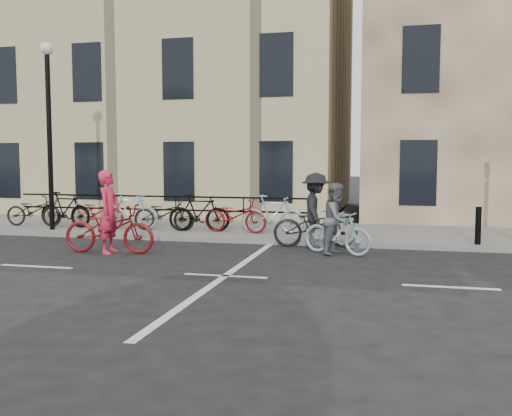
% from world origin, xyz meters
% --- Properties ---
extents(ground, '(120.00, 120.00, 0.00)m').
position_xyz_m(ground, '(0.00, 0.00, 0.00)').
color(ground, black).
rests_on(ground, ground).
extents(sidewalk, '(46.00, 4.00, 0.15)m').
position_xyz_m(sidewalk, '(-4.00, 6.00, 0.07)').
color(sidewalk, slate).
rests_on(sidewalk, ground).
extents(building_west, '(20.00, 10.00, 10.00)m').
position_xyz_m(building_west, '(-9.00, 13.00, 5.15)').
color(building_west, tan).
rests_on(building_west, sidewalk).
extents(lamp_post, '(0.36, 0.36, 5.28)m').
position_xyz_m(lamp_post, '(-6.50, 4.40, 3.49)').
color(lamp_post, black).
rests_on(lamp_post, sidewalk).
extents(bollard_east, '(0.14, 0.14, 0.90)m').
position_xyz_m(bollard_east, '(5.00, 4.25, 0.60)').
color(bollard_east, black).
rests_on(bollard_east, sidewalk).
extents(parked_bikes, '(9.35, 1.23, 1.05)m').
position_xyz_m(parked_bikes, '(-3.87, 5.04, 0.65)').
color(parked_bikes, black).
rests_on(parked_bikes, sidewalk).
extents(cyclist_pink, '(2.20, 0.91, 1.92)m').
position_xyz_m(cyclist_pink, '(-3.36, 1.88, 0.66)').
color(cyclist_pink, maroon).
rests_on(cyclist_pink, ground).
extents(cyclist_grey, '(1.75, 1.09, 1.64)m').
position_xyz_m(cyclist_grey, '(1.79, 2.93, 0.66)').
color(cyclist_grey, '#8CB0B8').
rests_on(cyclist_grey, ground).
extents(cyclist_dark, '(2.16, 1.29, 1.84)m').
position_xyz_m(cyclist_dark, '(1.16, 3.90, 0.72)').
color(cyclist_dark, black).
rests_on(cyclist_dark, ground).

